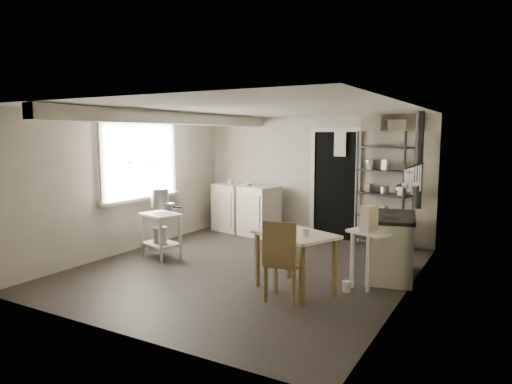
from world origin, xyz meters
The scene contains 31 objects.
floor centered at (0.00, 0.00, 0.00)m, with size 5.00×5.00×0.00m, color black.
ceiling centered at (0.00, 0.00, 2.30)m, with size 5.00×5.00×0.00m, color beige.
wall_back centered at (0.00, 2.50, 1.15)m, with size 4.50×0.02×2.30m, color #AFA595.
wall_front centered at (0.00, -2.50, 1.15)m, with size 4.50×0.02×2.30m, color #AFA595.
wall_left centered at (-2.25, 0.00, 1.15)m, with size 0.02×5.00×2.30m, color #AFA595.
wall_right centered at (2.25, 0.00, 1.15)m, with size 0.02×5.00×2.30m, color #AFA595.
window centered at (-2.22, 0.20, 1.50)m, with size 0.12×1.76×1.28m, color beige, non-canonical shape.
doorway centered at (0.45, 2.47, 1.00)m, with size 0.96×0.10×2.08m, color beige, non-canonical shape.
ceiling_beam centered at (-1.20, 0.00, 2.20)m, with size 0.18×5.00×0.18m, color beige, non-canonical shape.
wallpaper_panel centered at (2.24, 0.00, 1.15)m, with size 0.01×5.00×2.30m, color #B7B095, non-canonical shape.
utensil_rail centered at (2.19, 0.60, 1.55)m, with size 0.06×1.20×0.44m, color #B1B1B4, non-canonical shape.
prep_table centered at (-1.50, -0.12, 0.40)m, with size 0.62×0.44×0.71m, color beige, non-canonical shape.
stockpot centered at (-1.58, -0.04, 0.94)m, with size 0.28×0.28×0.31m, color #B1B1B4.
saucepan centered at (-1.28, -0.17, 0.85)m, with size 0.17×0.17×0.10m, color #B1B1B4.
bucket centered at (-1.47, -0.18, 0.39)m, with size 0.22×0.22×0.24m, color #B1B1B4.
base_cabinets centered at (-1.29, 2.15, 0.46)m, with size 1.46×0.62×0.96m, color beige, non-canonical shape.
mixing_bowl centered at (-1.24, 2.12, 0.96)m, with size 0.29×0.29×0.07m, color silver.
counter_cup centered at (-1.61, 2.11, 0.97)m, with size 0.13×0.13×0.10m, color silver.
shelf_rack centered at (1.41, 2.31, 0.95)m, with size 0.95×0.37×2.01m, color black, non-canonical shape.
shelf_jar centered at (1.13, 2.30, 1.36)m, with size 0.08×0.08×0.17m, color silver.
storage_box_a centered at (1.16, 2.29, 2.01)m, with size 0.33×0.29×0.22m, color #C4B49E.
storage_box_b centered at (1.56, 2.35, 1.99)m, with size 0.29×0.27×0.19m, color #C4B49E.
stove centered at (1.92, 0.67, 0.44)m, with size 0.61×1.09×0.86m, color beige, non-canonical shape.
stovepipe centered at (2.16, 1.15, 1.59)m, with size 0.12×0.12×1.53m, color black, non-canonical shape.
side_ledge centered at (1.82, -0.11, 0.43)m, with size 0.51×0.27×0.78m, color beige, non-canonical shape.
oats_box centered at (1.82, -0.12, 1.01)m, with size 0.13×0.21×0.32m, color #C4B49E.
work_table centered at (1.01, -0.50, 0.38)m, with size 0.97×0.68×0.74m, color beige, non-canonical shape.
table_cup centered at (1.20, -0.60, 0.80)m, with size 0.09×0.09×0.08m, color silver.
chair centered at (1.04, -0.85, 0.48)m, with size 0.40×0.42×0.97m, color brown, non-canonical shape.
flour_sack centered at (1.47, 2.06, 0.24)m, with size 0.44×0.38×0.53m, color silver.
floor_crock centered at (1.60, -0.23, 0.07)m, with size 0.11×0.11×0.13m, color silver.
Camera 1 is at (3.31, -5.57, 1.95)m, focal length 32.00 mm.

